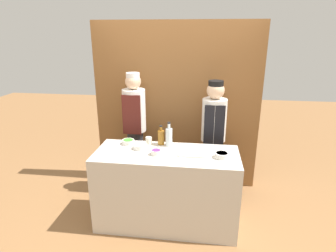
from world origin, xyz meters
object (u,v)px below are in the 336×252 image
Objects in this scene: cutting_board at (192,153)px; bottle_amber at (161,137)px; chef_left at (135,128)px; cup_cream at (149,141)px; chef_right at (213,135)px; sauce_bowl_purple at (156,152)px; bottle_clear at (169,137)px; sauce_bowl_green at (128,142)px; sauce_bowl_brown at (222,155)px; sauce_bowl_white at (140,146)px.

cutting_board is 1.23× the size of bottle_amber.
cutting_board is 0.47m from bottle_amber.
cup_cream is at bearing -58.37° from chef_left.
chef_right is (0.65, 0.46, -0.11)m from bottle_amber.
sauce_bowl_purple is at bearing -170.03° from cutting_board.
sauce_bowl_purple is at bearing -111.37° from bottle_clear.
chef_right reaches higher than bottle_amber.
sauce_bowl_green is at bearing -174.38° from bottle_amber.
sauce_bowl_brown is 0.76m from chef_right.
bottle_clear is at bearing 144.95° from cutting_board.
cup_cream is at bearing 177.65° from bottle_clear.
sauce_bowl_white is at bearing -144.35° from chef_right.
sauce_bowl_purple is at bearing -60.37° from chef_left.
sauce_bowl_green is 0.82m from cutting_board.
chef_left reaches higher than bottle_amber.
sauce_bowl_purple is at bearing -63.87° from cup_cream.
sauce_bowl_brown is 0.51× the size of bottle_clear.
cup_cream is 0.06× the size of chef_right.
bottle_amber is at bearing 157.66° from sauce_bowl_brown.
bottle_clear reaches higher than sauce_bowl_green.
bottle_amber reaches higher than sauce_bowl_white.
sauce_bowl_green is at bearing 167.14° from sauce_bowl_brown.
cup_cream is 0.93m from chef_right.
cup_cream is (-0.54, 0.22, 0.04)m from cutting_board.
chef_left is (-0.54, 0.49, -0.09)m from bottle_clear.
bottle_clear reaches higher than bottle_amber.
cup_cream is (-0.14, 0.29, 0.02)m from sauce_bowl_purple.
sauce_bowl_green is 1.15m from sauce_bowl_brown.
cup_cream is at bearing -149.07° from chef_right.
sauce_bowl_purple is 1.01m from chef_right.
sauce_bowl_brown is 0.33m from cutting_board.
cup_cream is at bearing 63.14° from sauce_bowl_white.
sauce_bowl_brown is at bearing 0.93° from sauce_bowl_purple.
sauce_bowl_purple is at bearing -33.05° from sauce_bowl_white.
sauce_bowl_purple is 0.32m from cup_cream.
sauce_bowl_white is 0.54× the size of cutting_board.
sauce_bowl_brown is 1.64× the size of cup_cream.
sauce_bowl_white is 0.26m from sauce_bowl_purple.
bottle_clear is at bearing 68.63° from sauce_bowl_purple.
bottle_clear reaches higher than sauce_bowl_brown.
chef_right is at bearing 70.15° from cutting_board.
sauce_bowl_brown is at bearing -84.32° from chef_right.
sauce_bowl_white is at bearing 172.24° from sauce_bowl_brown.
cup_cream is at bearing -172.39° from bottle_amber.
cutting_board is at bearing -39.60° from chef_left.
sauce_bowl_purple is at bearing -34.18° from sauce_bowl_green.
bottle_amber is at bearing 5.62° from sauce_bowl_green.
chef_right is at bearing -0.00° from chef_left.
cup_cream is 0.05× the size of chef_left.
chef_left is at bearing 94.57° from sauce_bowl_green.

